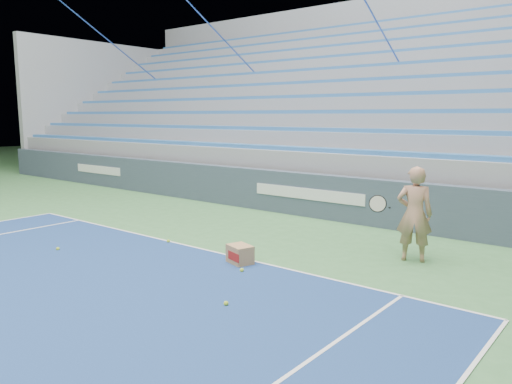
{
  "coord_description": "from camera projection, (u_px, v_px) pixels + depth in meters",
  "views": [
    {
      "loc": [
        6.74,
        5.3,
        2.55
      ],
      "look_at": [
        1.04,
        12.38,
        1.15
      ],
      "focal_mm": 35.0,
      "sensor_mm": 36.0,
      "label": 1
    }
  ],
  "objects": [
    {
      "name": "sponsor_barrier",
      "position": [
        310.0,
        195.0,
        12.63
      ],
      "size": [
        30.0,
        0.32,
        1.1
      ],
      "color": "#394757",
      "rests_on": "ground"
    },
    {
      "name": "tennis_ball_2",
      "position": [
        242.0,
        270.0,
        8.19
      ],
      "size": [
        0.07,
        0.07,
        0.07
      ],
      "primitive_type": "sphere",
      "color": "#BDDC2D",
      "rests_on": "ground"
    },
    {
      "name": "tennis_ball_0",
      "position": [
        226.0,
        303.0,
        6.74
      ],
      "size": [
        0.07,
        0.07,
        0.07
      ],
      "primitive_type": "sphere",
      "color": "#BDDC2D",
      "rests_on": "ground"
    },
    {
      "name": "ball_box",
      "position": [
        240.0,
        254.0,
        8.64
      ],
      "size": [
        0.52,
        0.46,
        0.33
      ],
      "color": "#AB8053",
      "rests_on": "ground"
    },
    {
      "name": "bleachers",
      "position": [
        403.0,
        121.0,
        16.77
      ],
      "size": [
        31.0,
        9.15,
        7.3
      ],
      "color": "gray",
      "rests_on": "ground"
    },
    {
      "name": "tennis_ball_3",
      "position": [
        168.0,
        241.0,
        10.08
      ],
      "size": [
        0.07,
        0.07,
        0.07
      ],
      "primitive_type": "sphere",
      "color": "#BDDC2D",
      "rests_on": "ground"
    },
    {
      "name": "tennis_ball_1",
      "position": [
        58.0,
        249.0,
        9.5
      ],
      "size": [
        0.07,
        0.07,
        0.07
      ],
      "primitive_type": "sphere",
      "color": "#BDDC2D",
      "rests_on": "ground"
    },
    {
      "name": "tennis_player",
      "position": [
        414.0,
        214.0,
        8.72
      ],
      "size": [
        0.96,
        0.92,
        1.68
      ],
      "color": "tan",
      "rests_on": "ground"
    }
  ]
}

